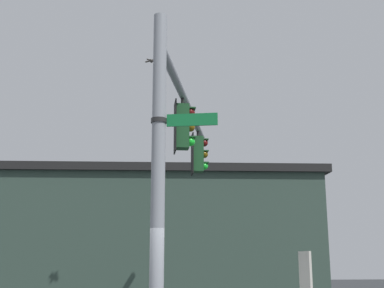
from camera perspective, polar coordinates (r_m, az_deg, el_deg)
name	(u,v)px	position (r m, az deg, el deg)	size (l,w,h in m)	color
signal_pole	(158,187)	(8.64, -3.89, -4.90)	(0.24, 0.24, 6.39)	gray
mast_arm	(187,104)	(12.69, -0.60, 4.57)	(0.18, 0.18, 7.19)	gray
traffic_light_nearest_pole	(183,127)	(11.76, -1.00, 1.98)	(0.54, 0.49, 1.31)	black
traffic_light_mid_inner	(199,154)	(14.85, 0.76, -1.16)	(0.54, 0.49, 1.31)	black
street_name_sign	(175,120)	(8.83, -1.92, 2.70)	(0.39, 1.16, 0.22)	#147238
bird_flying	(151,61)	(15.59, -4.66, 9.38)	(0.27, 0.37, 0.12)	#4C4742
storefront_building	(164,241)	(22.06, -3.23, -10.96)	(9.38, 12.78, 5.42)	#33473D
tree_by_storefront	(187,218)	(25.98, -0.56, -8.35)	(3.37, 3.37, 5.75)	#4C3823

